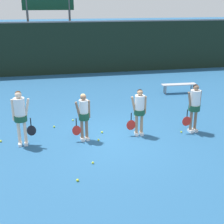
{
  "coord_description": "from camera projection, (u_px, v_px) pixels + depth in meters",
  "views": [
    {
      "loc": [
        -1.94,
        -9.47,
        4.42
      ],
      "look_at": [
        -0.01,
        0.02,
        0.92
      ],
      "focal_mm": 50.0,
      "sensor_mm": 36.0,
      "label": 1
    }
  ],
  "objects": [
    {
      "name": "tennis_ball_5",
      "position": [
        99.0,
        140.0,
        10.34
      ],
      "size": [
        0.07,
        0.07,
        0.07
      ],
      "primitive_type": "sphere",
      "color": "#CCE033",
      "rests_on": "ground_plane"
    },
    {
      "name": "fence_windscreen",
      "position": [
        80.0,
        48.0,
        19.24
      ],
      "size": [
        60.0,
        0.08,
        3.22
      ],
      "color": "black",
      "rests_on": "ground_plane"
    },
    {
      "name": "bench_courtside",
      "position": [
        179.0,
        85.0,
        15.54
      ],
      "size": [
        1.75,
        0.43,
        0.46
      ],
      "rotation": [
        0.0,
        0.0,
        -0.04
      ],
      "color": "#B2B2B7",
      "rests_on": "ground_plane"
    },
    {
      "name": "player_0",
      "position": [
        20.0,
        113.0,
        9.71
      ],
      "size": [
        0.68,
        0.4,
        1.8
      ],
      "rotation": [
        0.0,
        0.0,
        0.03
      ],
      "color": "beige",
      "rests_on": "ground_plane"
    },
    {
      "name": "ground_plane",
      "position": [
        112.0,
        138.0,
        10.59
      ],
      "size": [
        140.0,
        140.0,
        0.0
      ],
      "primitive_type": "plane",
      "color": "#235684"
    },
    {
      "name": "tennis_ball_0",
      "position": [
        181.0,
        132.0,
        10.97
      ],
      "size": [
        0.06,
        0.06,
        0.06
      ],
      "primitive_type": "sphere",
      "color": "#CCE033",
      "rests_on": "ground_plane"
    },
    {
      "name": "tennis_ball_9",
      "position": [
        73.0,
        120.0,
        12.04
      ],
      "size": [
        0.07,
        0.07,
        0.07
      ],
      "primitive_type": "sphere",
      "color": "#CCE033",
      "rests_on": "ground_plane"
    },
    {
      "name": "player_3",
      "position": [
        194.0,
        104.0,
        10.75
      ],
      "size": [
        0.68,
        0.4,
        1.73
      ],
      "rotation": [
        0.0,
        0.0,
        0.21
      ],
      "color": "#8C664C",
      "rests_on": "ground_plane"
    },
    {
      "name": "tennis_ball_3",
      "position": [
        102.0,
        132.0,
        10.94
      ],
      "size": [
        0.07,
        0.07,
        0.07
      ],
      "primitive_type": "sphere",
      "color": "#CCE033",
      "rests_on": "ground_plane"
    },
    {
      "name": "tennis_ball_4",
      "position": [
        93.0,
        163.0,
        8.9
      ],
      "size": [
        0.07,
        0.07,
        0.07
      ],
      "primitive_type": "sphere",
      "color": "#CCE033",
      "rests_on": "ground_plane"
    },
    {
      "name": "player_1",
      "position": [
        84.0,
        114.0,
        10.12
      ],
      "size": [
        0.62,
        0.34,
        1.6
      ],
      "rotation": [
        0.0,
        0.0,
        0.15
      ],
      "color": "#8C664C",
      "rests_on": "ground_plane"
    },
    {
      "name": "player_2",
      "position": [
        139.0,
        109.0,
        10.51
      ],
      "size": [
        0.68,
        0.38,
        1.63
      ],
      "rotation": [
        0.0,
        0.0,
        -0.06
      ],
      "color": "tan",
      "rests_on": "ground_plane"
    },
    {
      "name": "scoreboard",
      "position": [
        48.0,
        7.0,
        19.4
      ],
      "size": [
        3.17,
        0.15,
        5.17
      ],
      "color": "#515156",
      "rests_on": "ground_plane"
    },
    {
      "name": "tennis_ball_8",
      "position": [
        136.0,
        116.0,
        12.43
      ],
      "size": [
        0.06,
        0.06,
        0.06
      ],
      "primitive_type": "sphere",
      "color": "#CCE033",
      "rests_on": "ground_plane"
    },
    {
      "name": "tennis_ball_10",
      "position": [
        1.0,
        141.0,
        10.25
      ],
      "size": [
        0.07,
        0.07,
        0.07
      ],
      "primitive_type": "sphere",
      "color": "#CCE033",
      "rests_on": "ground_plane"
    },
    {
      "name": "tennis_ball_6",
      "position": [
        54.0,
        127.0,
        11.41
      ],
      "size": [
        0.07,
        0.07,
        0.07
      ],
      "primitive_type": "sphere",
      "color": "#CCE033",
      "rests_on": "ground_plane"
    },
    {
      "name": "tennis_ball_1",
      "position": [
        78.0,
        180.0,
        8.03
      ],
      "size": [
        0.07,
        0.07,
        0.07
      ],
      "primitive_type": "sphere",
      "color": "#CCE033",
      "rests_on": "ground_plane"
    }
  ]
}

